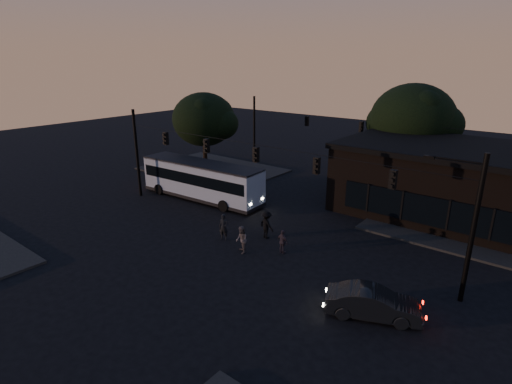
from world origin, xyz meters
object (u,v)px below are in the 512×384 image
Objects in this scene: bus at (201,179)px; pedestrian_a at (224,227)px; building at (447,180)px; car at (373,303)px; pedestrian_b at (242,240)px; pedestrian_c at (283,242)px; pedestrian_d at (267,225)px.

bus is 8.59m from pedestrian_a.
bus is at bearing -151.59° from building.
car is (18.16, -6.70, -1.10)m from bus.
car is 9.04m from pedestrian_b.
bus is 2.68× the size of car.
building is 16.87m from pedestrian_b.
building is 17.40m from pedestrian_a.
car is 2.83× the size of pedestrian_c.
pedestrian_d is at bearing -123.45° from building.
car is at bearing -29.73° from pedestrian_a.
building is at bearing -102.09° from pedestrian_c.
bus is (-17.09, -9.24, -0.90)m from building.
pedestrian_c is 2.42m from pedestrian_d.
bus is 11.96m from pedestrian_c.
pedestrian_b is 1.13× the size of pedestrian_c.
pedestrian_d is at bearing 43.87° from car.
pedestrian_d is (-9.07, 3.84, 0.24)m from car.
bus reaches higher than pedestrian_d.
pedestrian_b reaches higher than car.
car is at bearing 170.00° from pedestrian_d.
pedestrian_d is (-0.11, 2.70, 0.09)m from pedestrian_b.
pedestrian_b is at bearing -34.81° from bus.
building is 19.45m from bus.
pedestrian_c is at bearing -113.89° from building.
pedestrian_c is at bearing -9.20° from pedestrian_a.
pedestrian_d reaches higher than pedestrian_c.
building is 16.10m from car.
building is at bearing 34.25° from pedestrian_a.
pedestrian_a is 2.28m from pedestrian_b.
pedestrian_b is (-8.96, 1.14, 0.15)m from car.
pedestrian_a is at bearing 56.89° from pedestrian_d.
pedestrian_d is (-7.99, -12.10, -1.76)m from building.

